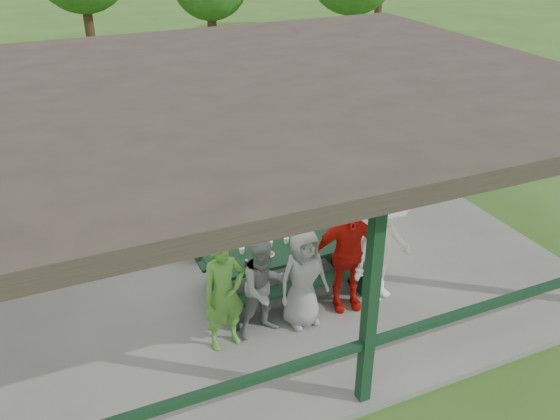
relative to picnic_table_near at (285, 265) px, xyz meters
name	(u,v)px	position (x,y,z in m)	size (l,w,h in m)	color
ground	(254,259)	(-0.07, 1.20, -0.57)	(90.00, 90.00, 0.00)	#2F531A
concrete_slab	(254,257)	(-0.07, 1.20, -0.52)	(10.00, 8.00, 0.10)	slate
pavilion_structure	(250,90)	(-0.07, 1.20, 2.60)	(10.60, 8.60, 3.24)	black
picnic_table_near	(285,265)	(0.00, 0.00, 0.00)	(2.53, 1.39, 0.75)	black
picnic_table_far	(239,213)	(-0.05, 2.00, 0.00)	(2.42, 1.39, 0.75)	black
table_setting	(283,248)	(-0.02, 0.04, 0.31)	(2.44, 0.45, 0.10)	white
contestant_green	(224,294)	(-1.33, -0.88, 0.40)	(0.64, 0.42, 1.75)	#509433
contestant_grey_left	(264,288)	(-0.72, -0.87, 0.32)	(0.77, 0.60, 1.59)	gray
contestant_grey_mid	(303,278)	(-0.11, -0.88, 0.33)	(0.79, 0.51, 1.61)	gray
contestant_red	(347,254)	(0.69, -0.77, 0.48)	(1.11, 0.46, 1.90)	red
contestant_white_fedora	(383,247)	(1.31, -0.81, 0.47)	(1.35, 0.97, 1.93)	white
spectator_lblue	(204,179)	(-0.41, 2.95, 0.37)	(1.56, 0.50, 1.69)	#8FA5DD
spectator_blue	(150,178)	(-1.40, 3.33, 0.40)	(0.64, 0.42, 1.75)	#4261AB
spectator_grey	(299,166)	(1.58, 2.76, 0.37)	(0.82, 0.64, 1.68)	gray
pickup_truck	(220,99)	(1.82, 8.57, 0.12)	(2.30, 4.98, 1.38)	silver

